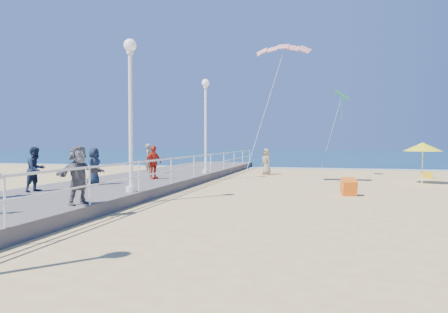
% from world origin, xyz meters
% --- Properties ---
extents(ground, '(160.00, 160.00, 0.00)m').
position_xyz_m(ground, '(0.00, 0.00, 0.00)').
color(ground, '#EAC67A').
rests_on(ground, ground).
extents(ocean, '(160.00, 90.00, 0.05)m').
position_xyz_m(ocean, '(0.00, 65.00, 0.01)').
color(ocean, '#0D344E').
rests_on(ocean, ground).
extents(surf_line, '(160.00, 1.20, 0.04)m').
position_xyz_m(surf_line, '(0.00, 20.50, 0.03)').
color(surf_line, silver).
rests_on(surf_line, ground).
extents(boardwalk, '(5.00, 44.00, 0.40)m').
position_xyz_m(boardwalk, '(-7.50, 0.00, 0.20)').
color(boardwalk, slate).
rests_on(boardwalk, ground).
extents(railing, '(0.05, 42.00, 0.55)m').
position_xyz_m(railing, '(-5.05, 0.00, 1.25)').
color(railing, white).
rests_on(railing, boardwalk).
extents(lamp_post_mid, '(0.44, 0.44, 5.32)m').
position_xyz_m(lamp_post_mid, '(-5.35, 0.00, 3.66)').
color(lamp_post_mid, white).
rests_on(lamp_post_mid, boardwalk).
extents(lamp_post_far, '(0.44, 0.44, 5.32)m').
position_xyz_m(lamp_post_far, '(-5.35, 9.00, 3.66)').
color(lamp_post_far, white).
rests_on(lamp_post_far, boardwalk).
extents(spectator_3, '(0.76, 1.00, 1.58)m').
position_xyz_m(spectator_3, '(-6.66, 4.77, 1.19)').
color(spectator_3, red).
rests_on(spectator_3, boardwalk).
extents(spectator_4, '(0.49, 0.75, 1.53)m').
position_xyz_m(spectator_4, '(-7.96, 1.81, 1.16)').
color(spectator_4, '#182436').
rests_on(spectator_4, boardwalk).
extents(spectator_5, '(0.98, 1.62, 1.66)m').
position_xyz_m(spectator_5, '(-5.43, -2.95, 1.23)').
color(spectator_5, '#5B5B60').
rests_on(spectator_5, boardwalk).
extents(spectator_6, '(0.44, 0.63, 1.67)m').
position_xyz_m(spectator_6, '(-8.39, 8.03, 1.23)').
color(spectator_6, '#7F7757').
rests_on(spectator_6, boardwalk).
extents(spectator_7, '(0.69, 0.84, 1.58)m').
position_xyz_m(spectator_7, '(-8.67, -0.71, 1.19)').
color(spectator_7, '#192339').
rests_on(spectator_7, boardwalk).
extents(beach_walker_c, '(0.98, 1.00, 1.74)m').
position_xyz_m(beach_walker_c, '(-2.55, 13.62, 0.87)').
color(beach_walker_c, gray).
rests_on(beach_walker_c, ground).
extents(box_kite, '(0.68, 0.81, 0.74)m').
position_xyz_m(box_kite, '(2.16, 3.91, 0.30)').
color(box_kite, red).
rests_on(box_kite, ground).
extents(beach_umbrella, '(1.90, 1.90, 2.14)m').
position_xyz_m(beach_umbrella, '(6.09, 9.70, 1.91)').
color(beach_umbrella, white).
rests_on(beach_umbrella, ground).
extents(beach_chair_right, '(0.55, 0.55, 0.40)m').
position_xyz_m(beach_chair_right, '(7.12, 13.28, 0.20)').
color(beach_chair_right, yellow).
rests_on(beach_chair_right, ground).
extents(kite_parafoil, '(2.74, 0.94, 0.65)m').
position_xyz_m(kite_parafoil, '(-0.83, 7.38, 6.89)').
color(kite_parafoil, red).
extents(kite_diamond_green, '(0.86, 1.03, 0.61)m').
position_xyz_m(kite_diamond_green, '(2.22, 13.41, 5.10)').
color(kite_diamond_green, green).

